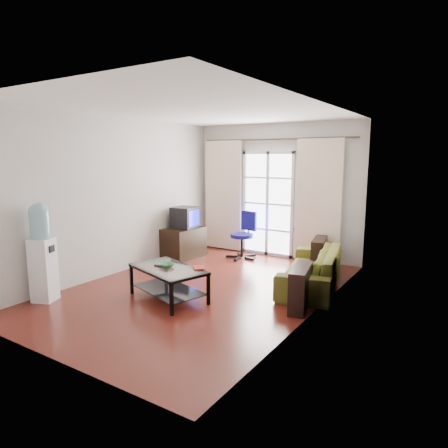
{
  "coord_description": "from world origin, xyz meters",
  "views": [
    {
      "loc": [
        3.51,
        -4.84,
        2.04
      ],
      "look_at": [
        0.18,
        0.35,
        1.0
      ],
      "focal_mm": 32.0,
      "sensor_mm": 36.0,
      "label": 1
    }
  ],
  "objects_px": {
    "coffee_table": "(168,279)",
    "crt_tv": "(184,217)",
    "task_chair": "(243,244)",
    "tv_stand": "(184,243)",
    "water_cooler": "(42,250)",
    "sofa": "(311,268)"
  },
  "relations": [
    {
      "from": "task_chair",
      "to": "water_cooler",
      "type": "height_order",
      "value": "water_cooler"
    },
    {
      "from": "task_chair",
      "to": "sofa",
      "type": "bearing_deg",
      "value": -15.68
    },
    {
      "from": "sofa",
      "to": "crt_tv",
      "type": "xyz_separation_m",
      "value": [
        -2.86,
        0.38,
        0.53
      ]
    },
    {
      "from": "coffee_table",
      "to": "task_chair",
      "type": "relative_size",
      "value": 1.38
    },
    {
      "from": "sofa",
      "to": "tv_stand",
      "type": "bearing_deg",
      "value": -109.45
    },
    {
      "from": "coffee_table",
      "to": "task_chair",
      "type": "xyz_separation_m",
      "value": [
        -0.29,
        2.65,
        -0.02
      ]
    },
    {
      "from": "water_cooler",
      "to": "crt_tv",
      "type": "bearing_deg",
      "value": 64.51
    },
    {
      "from": "crt_tv",
      "to": "water_cooler",
      "type": "height_order",
      "value": "water_cooler"
    },
    {
      "from": "coffee_table",
      "to": "water_cooler",
      "type": "distance_m",
      "value": 1.82
    },
    {
      "from": "sofa",
      "to": "coffee_table",
      "type": "height_order",
      "value": "sofa"
    },
    {
      "from": "sofa",
      "to": "coffee_table",
      "type": "bearing_deg",
      "value": -54.26
    },
    {
      "from": "coffee_table",
      "to": "tv_stand",
      "type": "height_order",
      "value": "tv_stand"
    },
    {
      "from": "tv_stand",
      "to": "water_cooler",
      "type": "height_order",
      "value": "water_cooler"
    },
    {
      "from": "water_cooler",
      "to": "sofa",
      "type": "bearing_deg",
      "value": 18.85
    },
    {
      "from": "coffee_table",
      "to": "crt_tv",
      "type": "bearing_deg",
      "value": 122.81
    },
    {
      "from": "water_cooler",
      "to": "coffee_table",
      "type": "bearing_deg",
      "value": 11.14
    },
    {
      "from": "tv_stand",
      "to": "crt_tv",
      "type": "xyz_separation_m",
      "value": [
        0.0,
        0.03,
        0.52
      ]
    },
    {
      "from": "sofa",
      "to": "water_cooler",
      "type": "relative_size",
      "value": 1.5
    },
    {
      "from": "coffee_table",
      "to": "water_cooler",
      "type": "bearing_deg",
      "value": -145.45
    },
    {
      "from": "tv_stand",
      "to": "sofa",
      "type": "bearing_deg",
      "value": -3.03
    },
    {
      "from": "crt_tv",
      "to": "task_chair",
      "type": "xyz_separation_m",
      "value": [
        1.05,
        0.57,
        -0.54
      ]
    },
    {
      "from": "tv_stand",
      "to": "water_cooler",
      "type": "relative_size",
      "value": 0.59
    }
  ]
}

